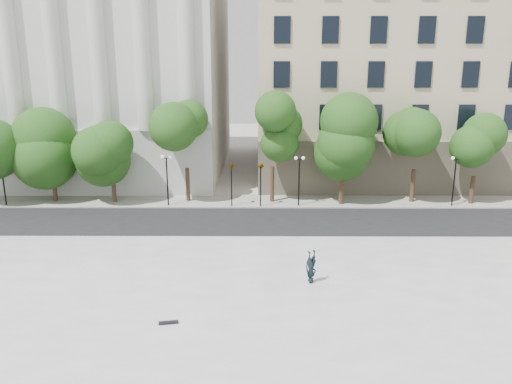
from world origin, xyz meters
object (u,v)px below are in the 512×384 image
traffic_light_west (231,164)px  person_lying (311,278)px  skateboard (168,323)px  traffic_light_east (261,164)px

traffic_light_west → person_lying: (4.99, -15.48, -3.01)m
traffic_light_west → skateboard: traffic_light_west is taller
skateboard → traffic_light_west: bearing=73.9°
traffic_light_west → traffic_light_east: bearing=0.0°
person_lying → traffic_light_west: bearing=78.7°
person_lying → skateboard: (-6.79, -4.30, -0.20)m
traffic_light_west → person_lying: 16.54m
traffic_light_east → person_lying: traffic_light_east is taller
traffic_light_east → skateboard: 20.47m
traffic_light_east → skateboard: traffic_light_east is taller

